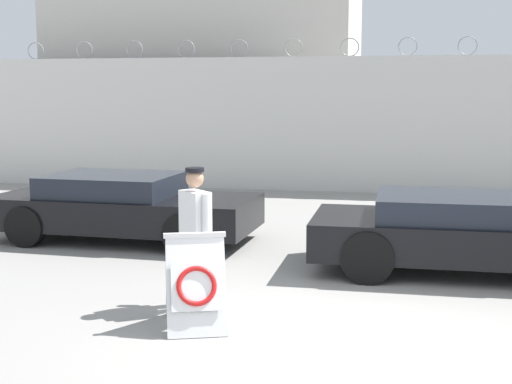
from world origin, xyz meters
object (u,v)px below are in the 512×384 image
parked_car_front_coupe (123,206)px  parked_car_rear_sedan (463,232)px  barricade_sign (195,281)px  security_guard (196,231)px

parked_car_front_coupe → parked_car_rear_sedan: size_ratio=1.06×
parked_car_rear_sedan → barricade_sign: bearing=-135.1°
security_guard → parked_car_front_coupe: size_ratio=0.36×
security_guard → parked_car_front_coupe: bearing=-12.3°
barricade_sign → parked_car_front_coupe: bearing=101.6°
security_guard → parked_car_rear_sedan: (3.24, 2.24, -0.33)m
barricade_sign → parked_car_rear_sedan: parked_car_rear_sedan is taller
parked_car_front_coupe → parked_car_rear_sedan: bearing=-8.8°
barricade_sign → parked_car_front_coupe: 4.83m
barricade_sign → parked_car_rear_sedan: 4.26m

